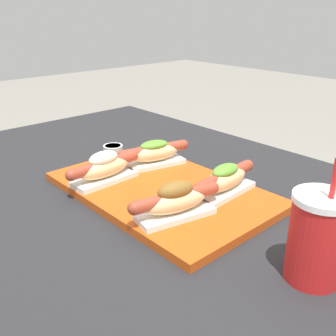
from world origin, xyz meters
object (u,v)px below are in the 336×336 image
hot_dog_0 (104,168)px  sauce_bowl (113,149)px  hot_dog_3 (225,180)px  drink_cup (317,238)px  hot_dog_1 (175,201)px  serving_tray (161,190)px  hot_dog_2 (154,153)px

hot_dog_0 → sauce_bowl: 0.25m
hot_dog_3 → drink_cup: bearing=-20.9°
hot_dog_1 → drink_cup: drink_cup is taller
hot_dog_0 → hot_dog_3: 0.28m
hot_dog_0 → hot_dog_1: size_ratio=1.02×
hot_dog_0 → sauce_bowl: size_ratio=3.51×
serving_tray → drink_cup: drink_cup is taller
serving_tray → drink_cup: (0.38, -0.02, 0.06)m
hot_dog_3 → sauce_bowl: (-0.42, -0.00, -0.04)m
serving_tray → hot_dog_1: bearing=-30.3°
hot_dog_2 → sauce_bowl: (-0.19, 0.00, -0.04)m
hot_dog_1 → serving_tray: bearing=149.7°
hot_dog_0 → drink_cup: size_ratio=0.97×
hot_dog_1 → hot_dog_3: (-0.00, 0.15, -0.00)m
hot_dog_1 → hot_dog_0: bearing=-178.2°
hot_dog_2 → hot_dog_0: bearing=-89.8°
hot_dog_1 → drink_cup: size_ratio=0.95×
hot_dog_2 → sauce_bowl: 0.19m
hot_dog_0 → hot_dog_3: size_ratio=1.00×
serving_tray → sauce_bowl: (-0.30, 0.08, 0.00)m
hot_dog_0 → sauce_bowl: hot_dog_0 is taller
sauce_bowl → drink_cup: (0.68, -0.10, 0.06)m
hot_dog_0 → drink_cup: (0.49, 0.06, 0.02)m
serving_tray → hot_dog_3: size_ratio=2.53×
hot_dog_0 → hot_dog_1: same height
serving_tray → hot_dog_1: hot_dog_1 is taller
sauce_bowl → hot_dog_3: bearing=0.1°
serving_tray → hot_dog_0: 0.14m
sauce_bowl → drink_cup: 0.69m
hot_dog_0 → drink_cup: drink_cup is taller
serving_tray → sauce_bowl: sauce_bowl is taller
drink_cup → hot_dog_1: bearing=-169.5°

